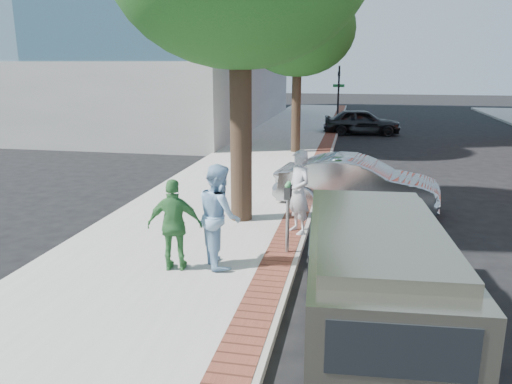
% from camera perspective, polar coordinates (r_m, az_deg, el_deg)
% --- Properties ---
extents(ground, '(120.00, 120.00, 0.00)m').
position_cam_1_polar(ground, '(10.62, -0.80, -7.04)').
color(ground, black).
rests_on(ground, ground).
extents(sidewalk, '(5.00, 60.00, 0.15)m').
position_cam_1_polar(sidewalk, '(18.42, -0.11, 2.48)').
color(sidewalk, '#9E9991').
rests_on(sidewalk, ground).
extents(brick_strip, '(0.60, 60.00, 0.01)m').
position_cam_1_polar(brick_strip, '(18.10, 6.73, 2.42)').
color(brick_strip, brown).
rests_on(brick_strip, sidewalk).
extents(curb, '(0.10, 60.00, 0.15)m').
position_cam_1_polar(curb, '(18.10, 7.83, 2.12)').
color(curb, gray).
rests_on(curb, ground).
extents(office_base, '(18.20, 22.20, 4.00)m').
position_cam_1_polar(office_base, '(35.13, -14.33, 10.90)').
color(office_base, gray).
rests_on(office_base, ground).
extents(signal_near, '(0.70, 0.15, 3.80)m').
position_cam_1_polar(signal_near, '(31.72, 9.41, 11.27)').
color(signal_near, black).
rests_on(signal_near, ground).
extents(tree_far, '(4.80, 4.80, 7.14)m').
position_cam_1_polar(tree_far, '(21.86, 4.79, 18.07)').
color(tree_far, black).
rests_on(tree_far, sidewalk).
extents(parking_meter, '(0.12, 0.32, 1.47)m').
position_cam_1_polar(parking_meter, '(9.97, 3.66, -1.22)').
color(parking_meter, gray).
rests_on(parking_meter, sidewalk).
extents(person_gray, '(0.79, 0.83, 1.91)m').
position_cam_1_polar(person_gray, '(11.21, 4.91, -0.01)').
color(person_gray, '#B1B2B7').
rests_on(person_gray, sidewalk).
extents(person_officer, '(1.11, 1.19, 1.96)m').
position_cam_1_polar(person_officer, '(9.40, -4.23, -2.67)').
color(person_officer, '#8CB6D8').
rests_on(person_officer, sidewalk).
extents(person_green, '(1.07, 0.58, 1.73)m').
position_cam_1_polar(person_green, '(9.30, -9.27, -3.76)').
color(person_green, '#387C3D').
rests_on(person_green, sidewalk).
extents(sedan_silver, '(4.55, 2.12, 1.44)m').
position_cam_1_polar(sedan_silver, '(13.95, 11.42, 1.02)').
color(sedan_silver, '#A3A5AA').
rests_on(sedan_silver, ground).
extents(bg_car, '(4.39, 2.03, 1.46)m').
position_cam_1_polar(bg_car, '(29.07, 12.00, 7.87)').
color(bg_car, black).
rests_on(bg_car, ground).
extents(van, '(2.17, 4.93, 1.78)m').
position_cam_1_polar(van, '(7.53, 13.31, -8.76)').
color(van, gray).
rests_on(van, ground).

